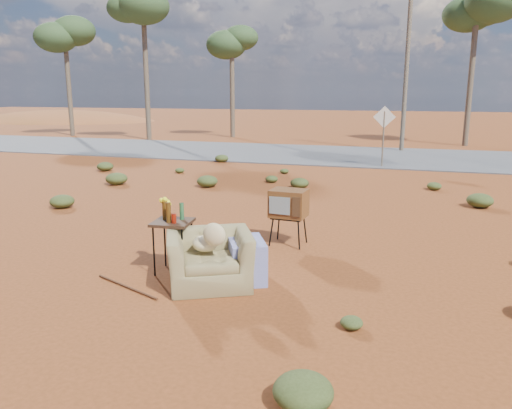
% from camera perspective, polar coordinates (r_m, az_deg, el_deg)
% --- Properties ---
extents(ground, '(140.00, 140.00, 0.00)m').
position_cam_1_polar(ground, '(7.51, -4.13, -8.06)').
color(ground, brown).
rests_on(ground, ground).
extents(highway, '(140.00, 7.00, 0.04)m').
position_cam_1_polar(highway, '(21.82, 10.77, 5.54)').
color(highway, '#565659').
rests_on(highway, ground).
extents(dirt_mound, '(26.00, 18.00, 2.00)m').
position_cam_1_polar(dirt_mound, '(52.09, -21.29, 8.92)').
color(dirt_mound, '#9B4B25').
rests_on(dirt_mound, ground).
extents(armchair, '(1.51, 1.39, 1.02)m').
position_cam_1_polar(armchair, '(7.05, -4.52, -5.38)').
color(armchair, olive).
rests_on(armchair, ground).
extents(tv_unit, '(0.65, 0.54, 1.00)m').
position_cam_1_polar(tv_unit, '(8.77, 3.75, 0.05)').
color(tv_unit, black).
rests_on(tv_unit, ground).
extents(side_table, '(0.61, 0.61, 1.11)m').
position_cam_1_polar(side_table, '(7.53, -9.71, -1.60)').
color(side_table, '#351F13').
rests_on(side_table, ground).
extents(rusty_bar, '(1.23, 0.54, 0.04)m').
position_cam_1_polar(rusty_bar, '(7.25, -14.55, -9.09)').
color(rusty_bar, '#502915').
rests_on(rusty_bar, ground).
extents(road_sign, '(0.78, 0.06, 2.19)m').
position_cam_1_polar(road_sign, '(18.57, 14.41, 8.74)').
color(road_sign, brown).
rests_on(road_sign, ground).
extents(eucalyptus_far_left, '(3.20, 3.20, 7.10)m').
position_cam_1_polar(eucalyptus_far_left, '(33.76, -21.01, 17.48)').
color(eucalyptus_far_left, brown).
rests_on(eucalyptus_far_left, ground).
extents(eucalyptus_left, '(3.20, 3.20, 8.10)m').
position_cam_1_polar(eucalyptus_left, '(29.72, -12.76, 20.65)').
color(eucalyptus_left, brown).
rests_on(eucalyptus_left, ground).
extents(eucalyptus_near_left, '(3.20, 3.20, 6.60)m').
position_cam_1_polar(eucalyptus_near_left, '(30.55, -2.79, 17.93)').
color(eucalyptus_near_left, brown).
rests_on(eucalyptus_near_left, ground).
extents(eucalyptus_center, '(3.20, 3.20, 7.60)m').
position_cam_1_polar(eucalyptus_center, '(27.86, 23.93, 19.45)').
color(eucalyptus_center, brown).
rests_on(eucalyptus_center, ground).
extents(utility_pole_center, '(1.40, 0.20, 8.00)m').
position_cam_1_polar(utility_pole_center, '(24.06, 16.89, 15.73)').
color(utility_pole_center, brown).
rests_on(utility_pole_center, ground).
extents(scrub_patch, '(17.49, 8.07, 0.33)m').
position_cam_1_polar(scrub_patch, '(11.72, 0.15, 0.30)').
color(scrub_patch, '#435324').
rests_on(scrub_patch, ground).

